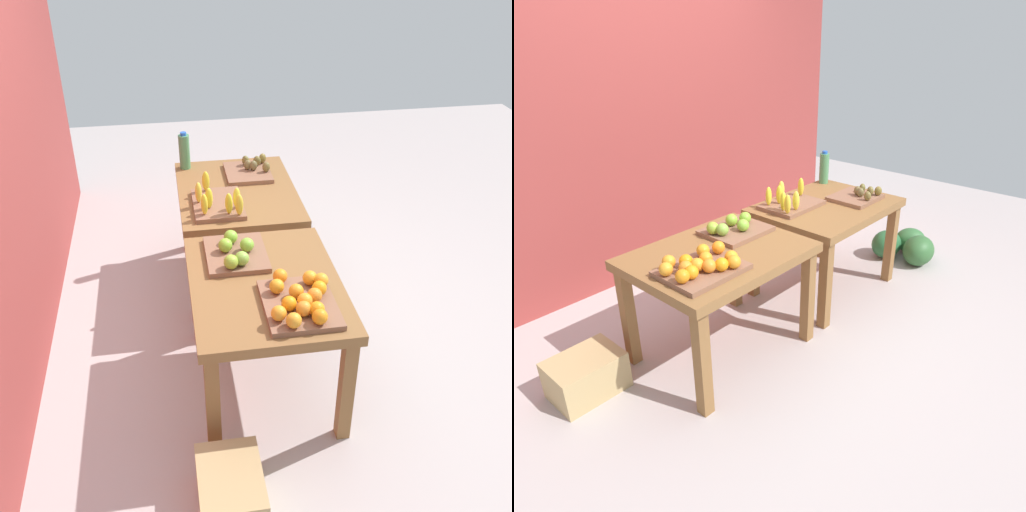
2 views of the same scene
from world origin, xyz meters
TOP-DOWN VIEW (x-y plane):
  - ground_plane at (0.00, 0.00)m, footprint 8.00×8.00m
  - display_table_left at (-0.56, 0.00)m, footprint 1.04×0.80m
  - display_table_right at (0.56, 0.00)m, footprint 1.04×0.80m
  - orange_bin at (-0.81, -0.13)m, footprint 0.47×0.38m
  - apple_bin at (-0.30, 0.12)m, footprint 0.41×0.34m
  - banana_crate at (0.31, 0.16)m, footprint 0.44×0.32m
  - kiwi_bin at (0.80, -0.13)m, footprint 0.36×0.32m
  - water_bottle at (0.98, 0.33)m, footprint 0.08×0.08m
  - watermelon_pile at (1.49, -0.26)m, footprint 0.58×0.58m
  - cardboard_produce_box at (-1.36, 0.30)m, footprint 0.40×0.30m

SIDE VIEW (x-z plane):
  - ground_plane at x=0.00m, z-range 0.00..0.00m
  - cardboard_produce_box at x=-1.36m, z-range 0.00..0.24m
  - watermelon_pile at x=1.49m, z-range -0.01..0.26m
  - display_table_left at x=-0.56m, z-range 0.26..0.98m
  - display_table_right at x=0.56m, z-range 0.26..0.98m
  - kiwi_bin at x=0.80m, z-range 0.70..0.80m
  - apple_bin at x=-0.30m, z-range 0.70..0.81m
  - banana_crate at x=0.31m, z-range 0.68..0.85m
  - orange_bin at x=-0.81m, z-range 0.71..0.82m
  - water_bottle at x=0.98m, z-range 0.71..0.99m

